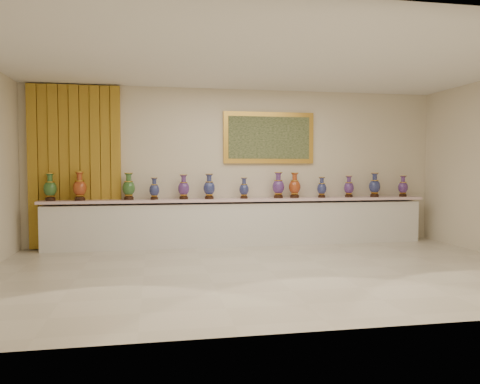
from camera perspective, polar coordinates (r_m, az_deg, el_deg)
The scene contains 17 objects.
ground at distance 6.84m, azimuth 3.59°, elevation -9.57°, with size 8.00×8.00×0.00m, color beige.
room at distance 8.95m, azimuth -15.77°, elevation 3.55°, with size 8.00×8.00×8.00m.
counter at distance 8.95m, azimuth 0.07°, elevation -3.74°, with size 7.28×0.48×0.90m.
vase_0 at distance 8.93m, azimuth -22.14°, elevation 0.42°, with size 0.27×0.27×0.49m.
vase_1 at distance 8.81m, azimuth -18.95°, elevation 0.52°, with size 0.29×0.29×0.52m.
vase_2 at distance 8.77m, azimuth -13.41°, elevation 0.52°, with size 0.25×0.25×0.49m.
vase_3 at distance 8.71m, azimuth -10.41°, elevation 0.27°, with size 0.24×0.24×0.40m.
vase_4 at distance 8.75m, azimuth -6.88°, elevation 0.47°, with size 0.26×0.26×0.46m.
vase_5 at distance 8.76m, azimuth -3.78°, elevation 0.53°, with size 0.25×0.25×0.47m.
vase_6 at distance 8.87m, azimuth 0.49°, elevation 0.35°, with size 0.24×0.24×0.40m.
vase_7 at distance 9.04m, azimuth 4.70°, elevation 0.68°, with size 0.26×0.26×0.50m.
vase_8 at distance 9.14m, azimuth 6.67°, elevation 0.67°, with size 0.26×0.26×0.49m.
vase_9 at distance 9.30m, azimuth 9.94°, elevation 0.44°, with size 0.24×0.24×0.40m.
vase_10 at distance 9.56m, azimuth 13.13°, elevation 0.54°, with size 0.22×0.22×0.43m.
vase_11 at distance 9.74m, azimuth 16.09°, elevation 0.70°, with size 0.24×0.24×0.48m.
vase_12 at distance 10.04m, azimuth 19.25°, elevation 0.56°, with size 0.25×0.25×0.42m.
label_card at distance 8.62m, azimuth -9.93°, elevation -0.94°, with size 0.10×0.06×0.00m, color white.
Camera 1 is at (-1.63, -6.47, 1.49)m, focal length 35.00 mm.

